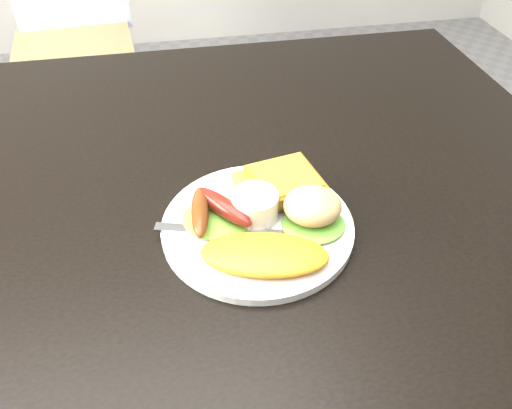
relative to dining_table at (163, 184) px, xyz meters
The scene contains 14 objects.
dining_table is the anchor object (origin of this frame).
dining_chair 1.20m from the dining_table, 103.67° to the left, with size 0.39×0.39×0.05m, color #A98152.
person 0.47m from the dining_table, 101.58° to the left, with size 0.46×0.31×1.28m, color navy.
plate 0.18m from the dining_table, 51.29° to the right, with size 0.23×0.23×0.01m, color white.
lettuce_left 0.14m from the dining_table, 62.97° to the right, with size 0.08×0.08×0.01m, color #57A437.
lettuce_right 0.24m from the dining_table, 42.04° to the right, with size 0.08×0.07×0.01m, color #54882F.
omelette 0.23m from the dining_table, 61.99° to the right, with size 0.14×0.07×0.02m, color orange.
sausage_a 0.14m from the dining_table, 71.41° to the right, with size 0.02×0.09×0.02m, color brown.
sausage_b 0.15m from the dining_table, 60.12° to the right, with size 0.02×0.09×0.02m, color maroon.
ramekin 0.17m from the dining_table, 49.29° to the right, with size 0.06×0.06×0.03m, color white.
toast_a 0.17m from the dining_table, 31.67° to the right, with size 0.08×0.08×0.01m, color olive.
toast_b 0.19m from the dining_table, 29.88° to the right, with size 0.08×0.08×0.01m, color olive.
potato_salad 0.23m from the dining_table, 40.02° to the right, with size 0.07×0.06×0.04m, color beige.
fork 0.16m from the dining_table, 65.86° to the right, with size 0.16×0.01×0.00m, color #ADAFB7.
Camera 1 is at (0.03, -0.56, 1.17)m, focal length 35.00 mm.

